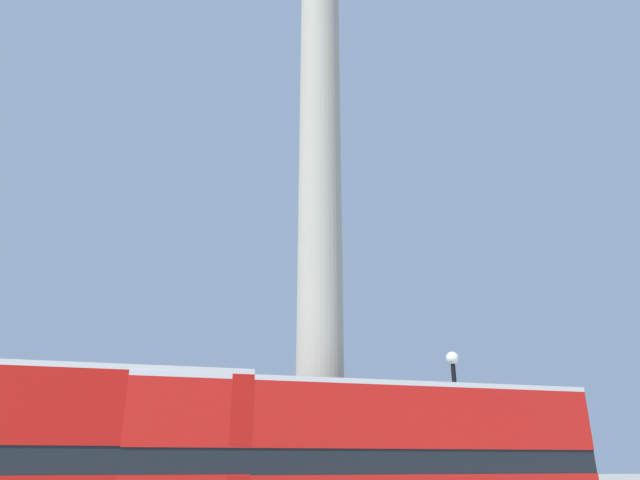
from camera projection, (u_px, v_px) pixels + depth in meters
name	position (u px, v px, depth m)	size (l,w,h in m)	color
monument_column	(320.00, 325.00, 18.79)	(6.37, 6.37, 26.10)	#A39E8E
bus_b	(365.00, 465.00, 14.03)	(11.64, 3.42, 4.30)	red
street_lamp	(459.00, 442.00, 16.82)	(0.39, 0.39, 5.67)	black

